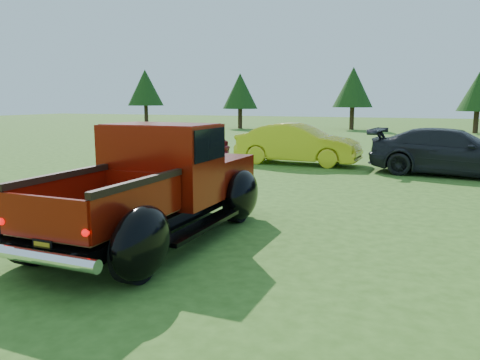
{
  "coord_description": "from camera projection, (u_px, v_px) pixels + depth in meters",
  "views": [
    {
      "loc": [
        3.06,
        -7.89,
        2.34
      ],
      "look_at": [
        -0.24,
        0.2,
        0.85
      ],
      "focal_mm": 35.0,
      "sensor_mm": 36.0,
      "label": 1
    }
  ],
  "objects": [
    {
      "name": "tree_west",
      "position": [
        240.0,
        91.0,
        39.15
      ],
      "size": [
        2.94,
        2.94,
        4.6
      ],
      "color": "#332114",
      "rests_on": "ground"
    },
    {
      "name": "show_car_red",
      "position": [
        185.0,
        140.0,
        20.04
      ],
      "size": [
        4.04,
        1.97,
        1.33
      ],
      "primitive_type": "imported",
      "rotation": [
        0.0,
        0.0,
        1.46
      ],
      "color": "maroon",
      "rests_on": "ground"
    },
    {
      "name": "show_car_yellow",
      "position": [
        298.0,
        144.0,
        17.34
      ],
      "size": [
        4.58,
        1.68,
        1.5
      ],
      "primitive_type": "imported",
      "rotation": [
        0.0,
        0.0,
        1.55
      ],
      "color": "gold",
      "rests_on": "ground"
    },
    {
      "name": "pickup_truck",
      "position": [
        162.0,
        182.0,
        8.19
      ],
      "size": [
        2.5,
        5.28,
        1.95
      ],
      "rotation": [
        0.0,
        0.0,
        -0.01
      ],
      "color": "black",
      "rests_on": "ground"
    },
    {
      "name": "show_car_grey",
      "position": [
        453.0,
        152.0,
        14.72
      ],
      "size": [
        5.27,
        2.65,
        1.47
      ],
      "primitive_type": "imported",
      "rotation": [
        0.0,
        0.0,
        1.45
      ],
      "color": "black",
      "rests_on": "ground"
    },
    {
      "name": "tree_far_west",
      "position": [
        145.0,
        88.0,
        43.72
      ],
      "size": [
        3.33,
        3.33,
        5.2
      ],
      "color": "#332114",
      "rests_on": "ground"
    },
    {
      "name": "tree_mid_left",
      "position": [
        353.0,
        87.0,
        37.57
      ],
      "size": [
        3.2,
        3.2,
        5.0
      ],
      "color": "#332114",
      "rests_on": "ground"
    },
    {
      "name": "tree_mid_right",
      "position": [
        478.0,
        92.0,
        33.37
      ],
      "size": [
        2.82,
        2.82,
        4.4
      ],
      "color": "#332114",
      "rests_on": "ground"
    },
    {
      "name": "ground",
      "position": [
        248.0,
        227.0,
        8.73
      ],
      "size": [
        120.0,
        120.0,
        0.0
      ],
      "primitive_type": "plane",
      "color": "#335819",
      "rests_on": "ground"
    }
  ]
}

